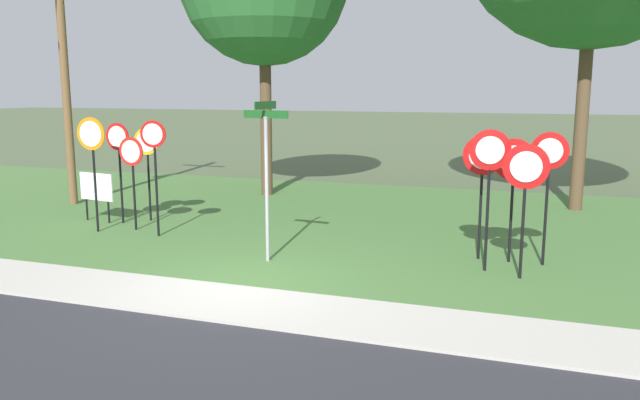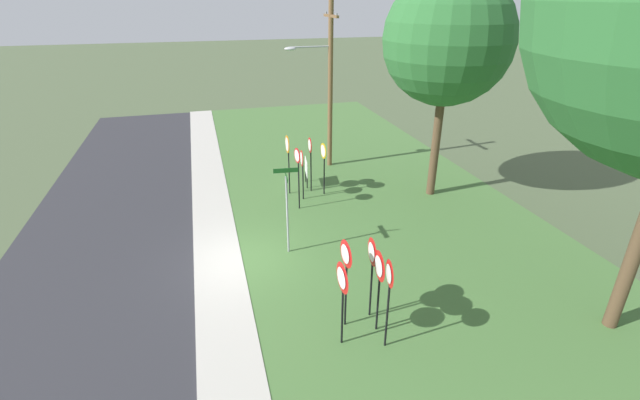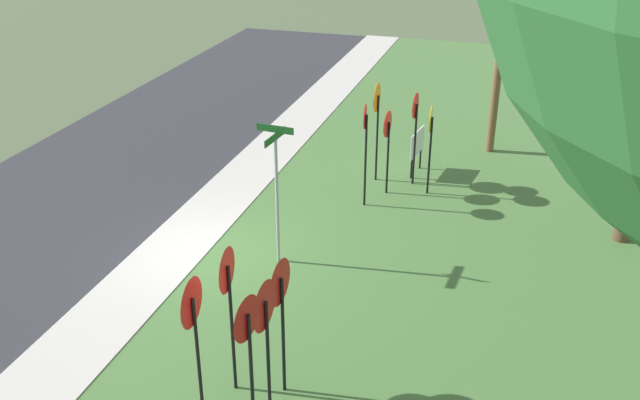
# 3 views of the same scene
# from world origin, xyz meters

# --- Properties ---
(ground_plane) EXTENTS (160.00, 160.00, 0.00)m
(ground_plane) POSITION_xyz_m (0.00, 0.00, 0.00)
(ground_plane) COLOR #4C5B3D
(sidewalk_strip) EXTENTS (44.00, 1.60, 0.06)m
(sidewalk_strip) POSITION_xyz_m (0.00, -0.80, 0.03)
(sidewalk_strip) COLOR #BCB7AD
(sidewalk_strip) RESTS_ON ground_plane
(grass_median) EXTENTS (44.00, 12.00, 0.04)m
(grass_median) POSITION_xyz_m (0.00, 6.00, 0.02)
(grass_median) COLOR #477038
(grass_median) RESTS_ON ground_plane
(stop_sign_near_left) EXTENTS (0.68, 0.11, 2.39)m
(stop_sign_near_left) POSITION_xyz_m (-4.58, 4.16, 1.76)
(stop_sign_near_left) COLOR black
(stop_sign_near_left) RESTS_ON grass_median
(stop_sign_near_right) EXTENTS (0.77, 0.09, 2.71)m
(stop_sign_near_right) POSITION_xyz_m (-5.04, 2.67, 2.03)
(stop_sign_near_right) COLOR black
(stop_sign_near_right) RESTS_ON grass_median
(stop_sign_far_left) EXTENTS (0.68, 0.11, 2.24)m
(stop_sign_far_left) POSITION_xyz_m (-4.30, 3.13, 1.66)
(stop_sign_far_left) COLOR black
(stop_sign_far_left) RESTS_ON grass_median
(stop_sign_far_center) EXTENTS (0.61, 0.12, 2.66)m
(stop_sign_far_center) POSITION_xyz_m (-3.41, 2.75, 1.93)
(stop_sign_far_center) COLOR black
(stop_sign_far_center) RESTS_ON grass_median
(stop_sign_far_right) EXTENTS (0.67, 0.10, 2.53)m
(stop_sign_far_right) POSITION_xyz_m (-5.07, 3.68, 1.86)
(stop_sign_far_right) COLOR black
(stop_sign_far_right) RESTS_ON grass_median
(yield_sign_near_left) EXTENTS (0.75, 0.12, 2.64)m
(yield_sign_near_left) POSITION_xyz_m (3.96, 2.34, 2.02)
(yield_sign_near_left) COLOR black
(yield_sign_near_left) RESTS_ON grass_median
(yield_sign_near_right) EXTENTS (0.81, 0.11, 2.43)m
(yield_sign_near_right) POSITION_xyz_m (4.36, 3.09, 1.86)
(yield_sign_near_right) COLOR black
(yield_sign_near_right) RESTS_ON grass_median
(yield_sign_far_left) EXTENTS (0.70, 0.14, 2.57)m
(yield_sign_far_left) POSITION_xyz_m (4.99, 3.08, 1.96)
(yield_sign_far_left) COLOR black
(yield_sign_far_left) RESTS_ON grass_median
(yield_sign_far_right) EXTENTS (0.78, 0.12, 2.47)m
(yield_sign_far_right) POSITION_xyz_m (3.77, 3.13, 1.89)
(yield_sign_far_right) COLOR black
(yield_sign_far_right) RESTS_ON grass_median
(yield_sign_center) EXTENTS (0.80, 0.11, 2.43)m
(yield_sign_center) POSITION_xyz_m (4.60, 2.03, 1.86)
(yield_sign_center) COLOR black
(yield_sign_center) RESTS_ON grass_median
(street_name_post) EXTENTS (0.96, 0.81, 3.13)m
(street_name_post) POSITION_xyz_m (-0.16, 1.64, 1.89)
(street_name_post) COLOR #9EA0A8
(street_name_post) RESTS_ON grass_median
(utility_pole) EXTENTS (2.10, 2.36, 8.31)m
(utility_pole) POSITION_xyz_m (-8.11, 5.33, 4.54)
(utility_pole) COLOR brown
(utility_pole) RESTS_ON grass_median
(notice_board) EXTENTS (1.09, 0.19, 1.25)m
(notice_board) POSITION_xyz_m (-5.79, 3.66, 0.87)
(notice_board) COLOR black
(notice_board) RESTS_ON grass_median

